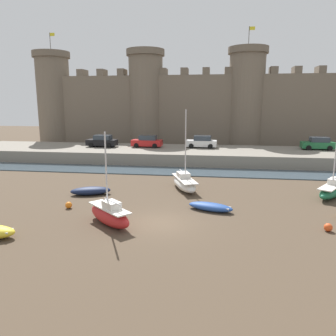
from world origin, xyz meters
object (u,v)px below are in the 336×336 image
object	(u,v)px
mooring_buoy_near_shore	(69,205)
car_quay_east	(147,142)
car_quay_centre_east	(202,142)
car_quay_west	(102,141)
sailboat_foreground_right	(110,215)
sailboat_foreground_centre	(184,183)
rowboat_midflat_centre	(211,207)
mooring_buoy_near_channel	(328,227)
car_quay_centre_west	(318,144)
rowboat_near_channel_right	(91,191)
sailboat_midflat_left	(333,189)

from	to	relation	value
mooring_buoy_near_shore	car_quay_east	distance (m)	22.32
car_quay_centre_east	car_quay_west	bearing A→B (deg)	-175.92
sailboat_foreground_right	sailboat_foreground_centre	bearing A→B (deg)	67.44
rowboat_midflat_centre	mooring_buoy_near_channel	distance (m)	7.55
car_quay_centre_west	car_quay_west	bearing A→B (deg)	-177.43
rowboat_near_channel_right	rowboat_midflat_centre	size ratio (longest dim) A/B	1.02
rowboat_midflat_centre	sailboat_foreground_right	xyz separation A→B (m)	(-6.22, -3.64, 0.37)
car_quay_west	car_quay_centre_west	bearing A→B (deg)	2.57
sailboat_foreground_centre	car_quay_east	bearing A→B (deg)	112.76
car_quay_east	sailboat_foreground_right	bearing A→B (deg)	-83.68
sailboat_foreground_right	mooring_buoy_near_channel	size ratio (longest dim) A/B	11.83
sailboat_foreground_centre	car_quay_centre_west	distance (m)	22.94
car_quay_west	car_quay_centre_east	size ratio (longest dim) A/B	1.00
rowboat_midflat_centre	sailboat_midflat_left	size ratio (longest dim) A/B	0.56
sailboat_midflat_left	car_quay_centre_east	size ratio (longest dim) A/B	1.46
mooring_buoy_near_shore	car_quay_west	world-z (taller)	car_quay_west
rowboat_near_channel_right	car_quay_centre_west	xyz separation A→B (m)	(23.38, 19.38, 1.96)
car_quay_west	car_quay_centre_west	world-z (taller)	same
mooring_buoy_near_channel	car_quay_west	xyz separation A→B (m)	(-22.22, 23.63, 2.06)
car_quay_east	car_quay_west	world-z (taller)	same
rowboat_near_channel_right	car_quay_east	distance (m)	18.69
rowboat_near_channel_right	car_quay_centre_east	world-z (taller)	car_quay_centre_east
car_quay_east	car_quay_centre_west	bearing A→B (deg)	2.09
mooring_buoy_near_channel	mooring_buoy_near_shore	bearing A→B (deg)	173.67
sailboat_foreground_centre	mooring_buoy_near_shore	xyz separation A→B (m)	(-7.81, -6.49, -0.36)
sailboat_foreground_right	car_quay_east	world-z (taller)	sailboat_foreground_right
sailboat_foreground_centre	sailboat_midflat_left	size ratio (longest dim) A/B	1.15
sailboat_foreground_right	sailboat_foreground_centre	world-z (taller)	sailboat_foreground_centre
sailboat_foreground_right	car_quay_west	world-z (taller)	sailboat_foreground_right
car_quay_centre_east	car_quay_centre_west	bearing A→B (deg)	1.20
mooring_buoy_near_shore	car_quay_centre_east	size ratio (longest dim) A/B	0.12
rowboat_midflat_centre	mooring_buoy_near_shore	world-z (taller)	rowboat_midflat_centre
rowboat_near_channel_right	mooring_buoy_near_shore	size ratio (longest dim) A/B	7.23
rowboat_near_channel_right	car_quay_centre_east	xyz separation A→B (m)	(8.35, 19.06, 1.96)
car_quay_west	car_quay_centre_west	distance (m)	28.69
car_quay_east	car_quay_centre_east	size ratio (longest dim) A/B	1.00
rowboat_near_channel_right	mooring_buoy_near_shore	distance (m)	3.64
sailboat_foreground_centre	mooring_buoy_near_shore	distance (m)	10.16
rowboat_near_channel_right	mooring_buoy_near_channel	size ratio (longest dim) A/B	7.10
mooring_buoy_near_shore	car_quay_east	bearing A→B (deg)	86.85
sailboat_midflat_left	car_quay_centre_west	xyz separation A→B (m)	(3.59, 16.97, 1.71)
mooring_buoy_near_channel	car_quay_west	distance (m)	32.50
sailboat_midflat_left	car_quay_west	distance (m)	29.62
sailboat_foreground_centre	sailboat_midflat_left	xyz separation A→B (m)	(12.24, -0.46, -0.01)
mooring_buoy_near_channel	sailboat_midflat_left	bearing A→B (deg)	70.26
rowboat_near_channel_right	car_quay_centre_west	bearing A→B (deg)	39.65
mooring_buoy_near_channel	rowboat_midflat_centre	bearing A→B (deg)	157.94
rowboat_midflat_centre	sailboat_foreground_centre	xyz separation A→B (m)	(-2.39, 5.56, 0.30)
rowboat_near_channel_right	car_quay_centre_west	size ratio (longest dim) A/B	0.84
rowboat_near_channel_right	car_quay_west	xyz separation A→B (m)	(-5.28, 18.09, 1.96)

